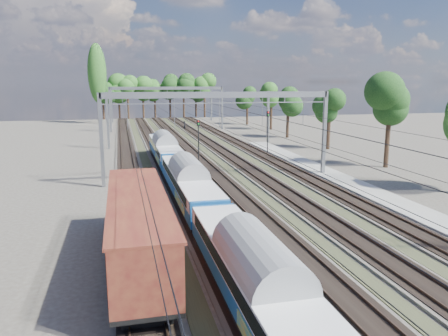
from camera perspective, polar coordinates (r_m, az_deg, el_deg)
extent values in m
cube|color=#47423A|center=(58.52, -12.53, 1.19)|extent=(3.00, 130.00, 0.15)
cube|color=black|center=(58.50, -12.54, 1.28)|extent=(2.50, 130.00, 0.06)
cube|color=#473326|center=(58.48, -13.24, 1.35)|extent=(0.08, 130.00, 0.14)
cube|color=#473326|center=(58.50, -11.84, 1.41)|extent=(0.08, 130.00, 0.14)
cube|color=#47423A|center=(58.75, -8.14, 1.38)|extent=(3.00, 130.00, 0.15)
cube|color=black|center=(58.73, -8.14, 1.47)|extent=(2.50, 130.00, 0.06)
cube|color=#473326|center=(58.65, -8.85, 1.54)|extent=(0.08, 130.00, 0.14)
cube|color=#473326|center=(58.78, -7.45, 1.60)|extent=(0.08, 130.00, 0.14)
cube|color=#47423A|center=(59.31, -3.81, 1.57)|extent=(3.00, 130.00, 0.15)
cube|color=black|center=(59.30, -3.81, 1.66)|extent=(2.50, 130.00, 0.06)
cube|color=#473326|center=(59.17, -4.50, 1.72)|extent=(0.08, 130.00, 0.14)
cube|color=#473326|center=(59.40, -3.13, 1.78)|extent=(0.08, 130.00, 0.14)
cube|color=#47423A|center=(60.22, 0.42, 1.74)|extent=(3.00, 130.00, 0.15)
cube|color=black|center=(60.20, 0.42, 1.82)|extent=(2.50, 130.00, 0.06)
cube|color=#473326|center=(60.02, -0.25, 1.89)|extent=(0.08, 130.00, 0.14)
cube|color=#473326|center=(60.36, 1.08, 1.94)|extent=(0.08, 130.00, 0.14)
cube|color=#47423A|center=(61.43, 4.50, 1.89)|extent=(3.00, 130.00, 0.15)
cube|color=black|center=(61.42, 4.50, 1.98)|extent=(2.50, 130.00, 0.06)
cube|color=#473326|center=(61.19, 3.86, 2.05)|extent=(0.08, 130.00, 0.14)
cube|color=#473326|center=(61.63, 5.14, 2.09)|extent=(0.08, 130.00, 0.14)
cube|color=#343222|center=(58.60, -10.33, 1.24)|extent=(1.10, 130.00, 0.05)
cube|color=#343222|center=(59.00, -5.97, 1.43)|extent=(1.10, 130.00, 0.05)
cube|color=#343222|center=(59.73, -1.68, 1.61)|extent=(1.10, 130.00, 0.05)
cube|color=#343222|center=(60.79, 2.48, 1.77)|extent=(1.10, 130.00, 0.05)
cube|color=gray|center=(40.44, 19.60, -3.52)|extent=(3.00, 70.00, 0.30)
cube|color=gray|center=(43.06, -15.72, 3.48)|extent=(0.35, 0.35, 9.00)
cube|color=gray|center=(47.97, 12.96, 4.36)|extent=(0.35, 0.35, 9.00)
cube|color=gray|center=(43.78, -0.61, 9.53)|extent=(23.00, 0.35, 0.60)
cube|color=gray|center=(90.85, -14.65, 7.38)|extent=(0.35, 0.35, 9.00)
cube|color=gray|center=(93.28, -0.26, 7.83)|extent=(0.35, 0.35, 9.00)
cube|color=gray|center=(91.20, -7.43, 10.30)|extent=(23.00, 0.35, 0.60)
cube|color=gray|center=(67.93, -14.97, 5.99)|extent=(0.35, 0.35, 8.50)
cube|color=gray|center=(112.83, -14.46, 7.94)|extent=(0.35, 0.35, 8.50)
cube|color=gray|center=(71.87, 5.75, 6.57)|extent=(0.35, 0.35, 8.50)
cube|color=gray|center=(115.24, -1.66, 8.34)|extent=(0.35, 0.35, 8.50)
cylinder|color=black|center=(57.85, -12.76, 6.49)|extent=(0.03, 130.00, 0.03)
cylinder|color=black|center=(57.77, -12.81, 7.58)|extent=(0.03, 130.00, 0.03)
cylinder|color=black|center=(58.08, -8.29, 6.66)|extent=(0.03, 130.00, 0.03)
cylinder|color=black|center=(58.00, -8.32, 7.75)|extent=(0.03, 130.00, 0.03)
cylinder|color=black|center=(58.65, -3.88, 6.80)|extent=(0.03, 130.00, 0.03)
cylinder|color=black|center=(58.58, -3.89, 7.87)|extent=(0.03, 130.00, 0.03)
cylinder|color=black|center=(59.57, 0.42, 6.89)|extent=(0.03, 130.00, 0.03)
cylinder|color=black|center=(59.49, 0.42, 7.95)|extent=(0.03, 130.00, 0.03)
cylinder|color=black|center=(60.80, 4.57, 6.94)|extent=(0.03, 130.00, 0.03)
cylinder|color=black|center=(60.73, 4.59, 7.98)|extent=(0.03, 130.00, 0.03)
cylinder|color=black|center=(122.95, -15.46, 7.45)|extent=(0.56, 0.56, 5.62)
sphere|color=black|center=(122.77, -15.57, 9.55)|extent=(5.31, 5.31, 5.31)
cylinder|color=black|center=(126.79, -14.15, 7.73)|extent=(0.56, 0.56, 6.09)
sphere|color=black|center=(126.62, -14.26, 9.92)|extent=(4.08, 4.08, 4.08)
cylinder|color=black|center=(125.05, -12.09, 8.03)|extent=(0.56, 0.56, 7.22)
sphere|color=black|center=(124.89, -12.20, 10.68)|extent=(4.25, 4.25, 4.25)
cylinder|color=black|center=(123.03, -10.36, 8.10)|extent=(0.56, 0.56, 7.43)
sphere|color=black|center=(122.88, -10.46, 10.87)|extent=(4.68, 4.68, 4.68)
cylinder|color=black|center=(127.08, -8.99, 8.21)|extent=(0.56, 0.56, 7.32)
sphere|color=black|center=(126.92, -9.07, 10.85)|extent=(4.72, 4.72, 4.72)
cylinder|color=black|center=(127.16, -7.49, 8.08)|extent=(0.56, 0.56, 6.55)
sphere|color=black|center=(126.99, -7.55, 10.44)|extent=(5.30, 5.30, 5.30)
cylinder|color=black|center=(125.87, -5.66, 8.13)|extent=(0.56, 0.56, 6.72)
sphere|color=black|center=(125.70, -5.71, 10.58)|extent=(5.22, 5.22, 5.22)
cylinder|color=black|center=(125.04, -4.06, 8.15)|extent=(0.56, 0.56, 6.80)
sphere|color=black|center=(124.87, -4.09, 10.65)|extent=(4.54, 4.54, 4.54)
cylinder|color=black|center=(126.30, -2.22, 8.33)|extent=(0.56, 0.56, 7.37)
sphere|color=black|center=(126.14, -2.24, 11.01)|extent=(4.52, 4.52, 4.52)
cylinder|color=black|center=(55.84, 19.91, 3.41)|extent=(0.56, 0.56, 6.11)
sphere|color=black|center=(55.44, 20.25, 8.42)|extent=(4.22, 4.22, 4.22)
cylinder|color=black|center=(65.88, 14.50, 5.17)|extent=(0.56, 0.56, 6.93)
sphere|color=black|center=(65.57, 14.74, 10.00)|extent=(4.28, 4.28, 4.28)
cylinder|color=black|center=(79.56, 8.38, 5.87)|extent=(0.56, 0.56, 5.50)
sphere|color=black|center=(79.29, 8.47, 9.03)|extent=(4.77, 4.77, 4.77)
cylinder|color=black|center=(91.69, 6.04, 6.77)|extent=(0.56, 0.56, 6.01)
sphere|color=black|center=(91.45, 6.11, 9.78)|extent=(4.50, 4.50, 4.50)
cylinder|color=black|center=(104.91, 3.55, 7.21)|extent=(0.56, 0.56, 5.45)
sphere|color=black|center=(104.70, 3.58, 9.59)|extent=(4.16, 4.16, 4.16)
cylinder|color=black|center=(110.79, -16.14, 9.74)|extent=(0.70, 0.70, 16.00)
ellipsoid|color=#27541C|center=(110.79, -16.25, 11.81)|extent=(4.40, 4.40, 14.08)
cube|color=black|center=(24.59, -0.12, -11.46)|extent=(1.81, 2.71, 0.72)
cube|color=#10469B|center=(18.48, 4.55, -14.89)|extent=(2.53, 18.08, 1.72)
cube|color=silver|center=(18.28, 4.58, -13.62)|extent=(2.60, 17.36, 0.86)
cube|color=black|center=(18.70, 8.50, -13.13)|extent=(0.04, 15.37, 0.63)
cylinder|color=gray|center=(18.12, 4.60, -12.45)|extent=(2.57, 18.08, 2.57)
cube|color=black|center=(30.12, -2.78, -7.15)|extent=(1.81, 2.71, 0.72)
cube|color=black|center=(42.18, -5.98, -1.85)|extent=(1.81, 2.71, 0.72)
cube|color=#10469B|center=(35.77, -4.69, -1.96)|extent=(2.53, 18.08, 1.72)
cube|color=silver|center=(35.67, -4.70, -1.25)|extent=(2.60, 17.36, 0.86)
cube|color=black|center=(35.88, -2.63, -1.15)|extent=(0.04, 15.37, 0.63)
cube|color=#E3A30B|center=(32.07, -3.58, -4.32)|extent=(2.62, 5.06, 0.63)
cylinder|color=gray|center=(35.58, -4.71, -0.61)|extent=(2.57, 18.08, 2.57)
cube|color=black|center=(48.03, -6.93, -0.26)|extent=(1.81, 2.71, 0.72)
cube|color=black|center=(60.43, -8.31, 2.06)|extent=(1.81, 2.71, 0.72)
cube|color=#10469B|center=(53.99, -7.74, 2.45)|extent=(2.53, 18.08, 1.72)
cube|color=silver|center=(53.93, -7.75, 2.92)|extent=(2.60, 17.36, 0.86)
cube|color=black|center=(54.07, -6.37, 2.98)|extent=(0.04, 15.37, 0.63)
cube|color=#E3A30B|center=(50.16, -7.26, 1.27)|extent=(2.62, 5.06, 0.63)
cylinder|color=gray|center=(53.87, -7.76, 3.35)|extent=(2.57, 18.08, 2.57)
cube|color=black|center=(20.09, -10.24, -17.00)|extent=(2.14, 2.78, 0.75)
cube|color=black|center=(29.74, -11.44, -7.54)|extent=(2.14, 2.78, 0.75)
cube|color=black|center=(24.65, -11.01, -10.32)|extent=(2.88, 14.95, 0.21)
cube|color=#511615|center=(24.15, -11.14, -7.02)|extent=(2.88, 14.95, 2.78)
cube|color=#511615|center=(23.74, -11.27, -3.71)|extent=(3.10, 14.95, 0.13)
imported|color=black|center=(92.22, -5.16, 5.53)|extent=(0.64, 0.80, 1.90)
cylinder|color=black|center=(53.45, -3.34, 3.01)|extent=(0.13, 0.13, 4.76)
cube|color=black|center=(53.13, -3.38, 5.91)|extent=(0.38, 0.29, 0.67)
sphere|color=red|center=(52.99, -3.35, 6.10)|extent=(0.15, 0.15, 0.15)
sphere|color=#0C9919|center=(53.02, -3.35, 5.74)|extent=(0.15, 0.15, 0.15)
cylinder|color=black|center=(61.73, 5.72, 4.29)|extent=(0.15, 0.15, 5.23)
cube|color=black|center=(61.45, 5.78, 7.05)|extent=(0.42, 0.33, 0.73)
sphere|color=red|center=(61.30, 5.82, 7.24)|extent=(0.17, 0.17, 0.17)
sphere|color=#0C9919|center=(61.33, 5.82, 6.90)|extent=(0.17, 0.17, 0.17)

